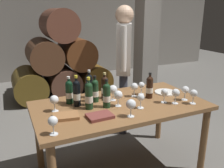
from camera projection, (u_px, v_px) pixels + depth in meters
cellar_back_wall at (44, 21)px, 5.84m from camera, size 10.00×0.24×2.80m
barrel_stack at (61, 63)px, 4.67m from camera, size 1.86×0.90×1.69m
stone_pillar at (147, 32)px, 4.13m from camera, size 0.32×0.32×2.60m
dining_table at (120, 112)px, 2.41m from camera, size 1.70×0.90×0.76m
wine_bottle_0 at (95, 90)px, 2.41m from camera, size 0.07×0.07×0.27m
wine_bottle_1 at (89, 95)px, 2.22m from camera, size 0.07×0.07×0.31m
wine_bottle_2 at (150, 87)px, 2.51m from camera, size 0.07×0.07×0.27m
wine_bottle_3 at (105, 87)px, 2.50m from camera, size 0.07×0.07×0.28m
wine_bottle_4 at (77, 93)px, 2.29m from camera, size 0.07×0.07×0.31m
wine_bottle_5 at (107, 95)px, 2.26m from camera, size 0.07×0.07×0.28m
wine_bottle_6 at (69, 92)px, 2.36m from camera, size 0.07×0.07×0.28m
wine_bottle_7 at (88, 93)px, 2.31m from camera, size 0.07×0.07×0.28m
wine_bottle_8 at (89, 86)px, 2.51m from camera, size 0.07×0.07×0.30m
wine_glass_0 at (131, 105)px, 2.06m from camera, size 0.09×0.09×0.16m
wine_glass_1 at (113, 90)px, 2.44m from camera, size 0.09×0.09×0.16m
wine_glass_2 at (141, 98)px, 2.24m from camera, size 0.07×0.07×0.14m
wine_glass_3 at (54, 100)px, 2.17m from camera, size 0.08×0.08×0.16m
wine_glass_4 at (118, 95)px, 2.29m from camera, size 0.08×0.08×0.16m
wine_glass_5 at (194, 94)px, 2.35m from camera, size 0.07×0.07×0.15m
wine_glass_6 at (53, 122)px, 1.76m from camera, size 0.07×0.07×0.15m
wine_glass_7 at (176, 93)px, 2.36m from camera, size 0.08×0.08×0.15m
wine_glass_8 at (134, 87)px, 2.55m from camera, size 0.08×0.08×0.15m
wine_glass_9 at (165, 93)px, 2.38m from camera, size 0.07×0.07×0.15m
wine_glass_10 at (141, 86)px, 2.62m from camera, size 0.07×0.07×0.14m
wine_glass_11 at (185, 90)px, 2.45m from camera, size 0.08×0.08×0.15m
tasting_notebook at (100, 116)px, 2.07m from camera, size 0.23×0.17×0.03m
leather_ledger at (66, 116)px, 2.07m from camera, size 0.24×0.20×0.03m
serving_plate at (165, 92)px, 2.69m from camera, size 0.24×0.24×0.01m
sommelier_presenting at (124, 59)px, 3.12m from camera, size 0.31×0.44×1.72m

